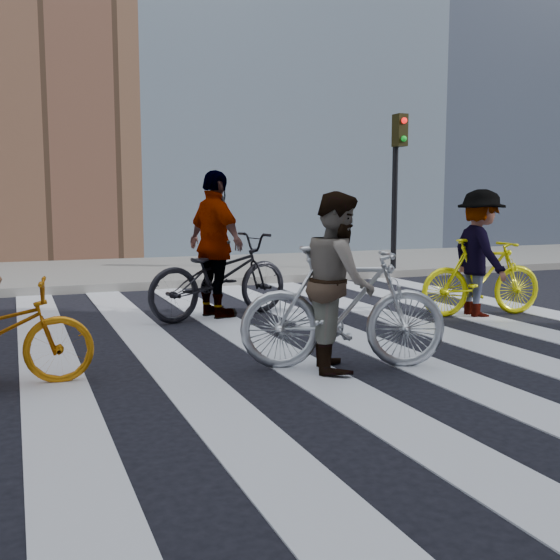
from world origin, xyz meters
TOP-DOWN VIEW (x-y plane):
  - ground at (0.00, 0.00)m, footprint 100.00×100.00m
  - sidewalk_far at (0.00, 7.50)m, footprint 100.00×5.00m
  - zebra_crosswalk at (0.00, 0.00)m, footprint 8.25×10.00m
  - traffic_signal at (4.40, 5.32)m, footprint 0.22×0.42m
  - bike_silver_mid at (-0.20, -1.10)m, footprint 2.00×1.16m
  - bike_yellow_right at (2.88, 0.71)m, footprint 1.82×0.77m
  - bike_dark_rear at (-0.47, 1.95)m, footprint 2.28×1.33m
  - rider_mid at (-0.25, -1.10)m, footprint 0.86×0.97m
  - rider_right at (2.83, 0.71)m, footprint 0.81×1.20m
  - rider_rear at (-0.52, 1.95)m, footprint 0.79×1.25m

SIDE VIEW (x-z plane):
  - ground at x=0.00m, z-range 0.00..0.00m
  - zebra_crosswalk at x=0.00m, z-range 0.00..0.01m
  - sidewalk_far at x=0.00m, z-range 0.00..0.15m
  - bike_yellow_right at x=2.88m, z-range 0.00..1.06m
  - bike_dark_rear at x=-0.47m, z-range 0.00..1.13m
  - bike_silver_mid at x=-0.20m, z-range 0.00..1.16m
  - rider_mid at x=-0.25m, z-range 0.00..1.65m
  - rider_right at x=2.83m, z-range 0.00..1.72m
  - rider_rear at x=-0.52m, z-range 0.00..1.97m
  - traffic_signal at x=4.40m, z-range 0.62..3.94m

